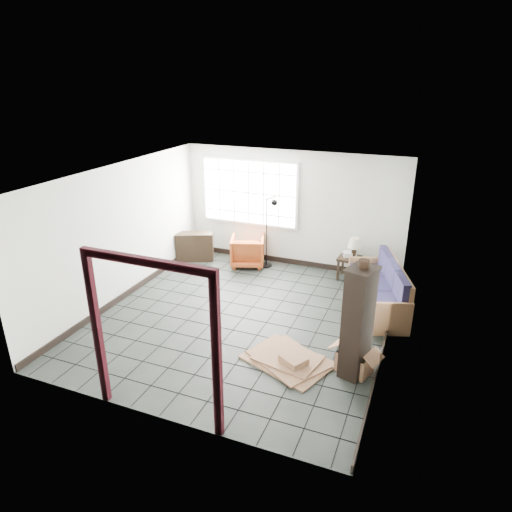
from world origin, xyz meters
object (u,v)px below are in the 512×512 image
at_px(futon_sofa, 380,292).
at_px(armchair, 248,250).
at_px(tall_shelf, 358,323).
at_px(side_table, 349,261).

height_order(futon_sofa, armchair, futon_sofa).
bearing_deg(futon_sofa, tall_shelf, -110.77).
xyz_separation_m(side_table, tall_shelf, (0.73, -3.31, 0.45)).
bearing_deg(side_table, armchair, -177.45).
bearing_deg(side_table, futon_sofa, -53.66).
bearing_deg(futon_sofa, side_table, 107.13).
bearing_deg(tall_shelf, side_table, 119.09).
bearing_deg(tall_shelf, futon_sofa, 105.07).
bearing_deg(futon_sofa, armchair, 143.30).
height_order(armchair, side_table, armchair).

